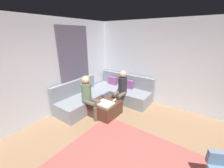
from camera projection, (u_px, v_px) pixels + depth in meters
wall_back at (183, 67)px, 4.11m from camera, size 6.00×0.12×2.70m
wall_left at (31, 73)px, 3.47m from camera, size 0.12×6.00×2.70m
curtain_panel at (75, 68)px, 4.44m from camera, size 0.06×1.10×2.50m
area_rug at (127, 167)px, 2.51m from camera, size 2.60×2.20×0.01m
sectional_couch at (106, 95)px, 4.80m from camera, size 2.10×2.55×0.87m
ottoman at (105, 108)px, 4.10m from camera, size 0.76×0.76×0.42m
folded_blanket at (105, 103)px, 3.88m from camera, size 0.44×0.36×0.04m
coffee_mug at (103, 96)px, 4.27m from camera, size 0.08×0.08×0.10m
game_remote at (114, 100)px, 4.10m from camera, size 0.05×0.15×0.02m
person_on_couch_back at (121, 88)px, 4.40m from camera, size 0.30×0.60×1.20m
person_on_couch_side at (89, 95)px, 3.88m from camera, size 0.60×0.30×1.20m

